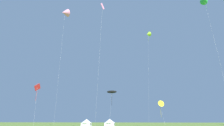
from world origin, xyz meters
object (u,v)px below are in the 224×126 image
(kite_yellow_delta, at_px, (160,104))
(kite_green_delta, at_px, (205,0))
(kite_pink_delta, at_px, (65,13))
(kite_pink_diamond, at_px, (102,8))
(kite_lime_delta, at_px, (148,34))
(festival_tent_center, at_px, (110,122))
(festival_tent_left, at_px, (86,122))
(kite_red_diamond, at_px, (37,88))
(kite_black_parafoil, at_px, (112,92))

(kite_yellow_delta, distance_m, kite_green_delta, 33.47)
(kite_yellow_delta, bearing_deg, kite_green_delta, -60.68)
(kite_pink_delta, height_order, kite_pink_diamond, kite_pink_delta)
(kite_pink_delta, distance_m, kite_pink_diamond, 16.62)
(kite_lime_delta, relative_size, festival_tent_center, 8.69)
(kite_pink_diamond, xyz_separation_m, festival_tent_left, (-10.11, 22.86, -31.76))
(kite_pink_diamond, bearing_deg, kite_pink_delta, 156.77)
(kite_lime_delta, height_order, kite_yellow_delta, kite_lime_delta)
(kite_green_delta, relative_size, kite_pink_diamond, 0.94)
(kite_yellow_delta, xyz_separation_m, kite_green_delta, (11.18, -19.91, 24.48))
(kite_pink_delta, height_order, festival_tent_center, kite_pink_delta)
(kite_red_diamond, distance_m, kite_pink_diamond, 29.68)
(kite_black_parafoil, bearing_deg, festival_tent_center, 158.96)
(kite_pink_delta, bearing_deg, kite_yellow_delta, 22.21)
(festival_tent_left, bearing_deg, kite_lime_delta, -5.55)
(kite_red_diamond, xyz_separation_m, kite_green_delta, (46.56, -4.55, 20.83))
(kite_pink_delta, relative_size, kite_pink_diamond, 1.12)
(kite_red_diamond, xyz_separation_m, festival_tent_center, (17.71, 19.28, -9.39))
(kite_black_parafoil, distance_m, kite_yellow_delta, 17.98)
(kite_yellow_delta, height_order, kite_red_diamond, kite_red_diamond)
(festival_tent_left, height_order, festival_tent_center, festival_tent_center)
(kite_lime_delta, xyz_separation_m, kite_red_diamond, (-33.49, -16.91, -23.66))
(kite_green_delta, bearing_deg, kite_lime_delta, 121.33)
(kite_yellow_delta, distance_m, festival_tent_left, 27.19)
(kite_green_delta, relative_size, festival_tent_center, 7.99)
(kite_pink_delta, xyz_separation_m, kite_pink_diamond, (14.72, -6.32, -4.44))
(kite_lime_delta, height_order, kite_black_parafoil, kite_lime_delta)
(kite_pink_delta, distance_m, festival_tent_left, 40.07)
(kite_yellow_delta, xyz_separation_m, festival_tent_center, (-17.67, 3.93, -5.73))
(kite_black_parafoil, distance_m, kite_green_delta, 41.38)
(kite_red_diamond, xyz_separation_m, festival_tent_left, (9.09, 19.28, -9.42))
(kite_green_delta, bearing_deg, festival_tent_center, 140.44)
(kite_green_delta, bearing_deg, kite_black_parafoil, 140.00)
(kite_green_delta, height_order, festival_tent_left, kite_green_delta)
(kite_red_diamond, bearing_deg, kite_yellow_delta, 23.46)
(kite_lime_delta, bearing_deg, festival_tent_left, 174.45)
(kite_yellow_delta, relative_size, festival_tent_left, 2.09)
(kite_pink_delta, distance_m, kite_yellow_delta, 45.17)
(kite_pink_delta, bearing_deg, kite_red_diamond, -148.56)
(kite_black_parafoil, relative_size, kite_pink_diamond, 0.37)
(kite_pink_delta, distance_m, kite_red_diamond, 27.30)
(kite_black_parafoil, bearing_deg, kite_pink_delta, -130.89)
(kite_lime_delta, height_order, kite_red_diamond, kite_lime_delta)
(kite_yellow_delta, relative_size, festival_tent_center, 2.04)
(kite_black_parafoil, relative_size, kite_green_delta, 0.40)
(kite_yellow_delta, distance_m, kite_pink_diamond, 36.00)
(kite_red_diamond, bearing_deg, festival_tent_center, 47.44)
(kite_yellow_delta, xyz_separation_m, kite_red_diamond, (-35.38, -15.36, 3.65))
(festival_tent_center, bearing_deg, kite_yellow_delta, -12.52)
(kite_lime_delta, distance_m, kite_green_delta, 25.29)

